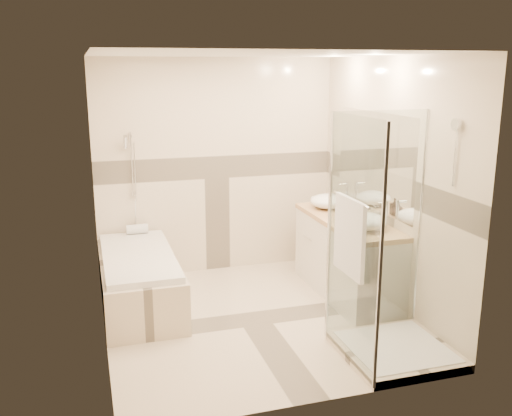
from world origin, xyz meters
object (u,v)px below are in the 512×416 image
object	(u,v)px
shower_enclosure	(382,298)
vessel_sink_far	(366,221)
amenity_bottle_b	(349,213)
amenity_bottle_a	(346,210)
vanity	(347,257)
bathtub	(139,277)
vessel_sink_near	(328,201)

from	to	relation	value
shower_enclosure	vessel_sink_far	distance (m)	0.99
amenity_bottle_b	shower_enclosure	bearing A→B (deg)	-102.65
amenity_bottle_a	vanity	bearing A→B (deg)	-34.23
vessel_sink_far	amenity_bottle_b	bearing A→B (deg)	90.00
amenity_bottle_b	bathtub	bearing A→B (deg)	169.22
vanity	shower_enclosure	size ratio (longest dim) A/B	0.79
shower_enclosure	amenity_bottle_a	xyz separation A→B (m)	(0.27, 1.28, 0.43)
vanity	vessel_sink_near	bearing A→B (deg)	92.38
vessel_sink_far	shower_enclosure	bearing A→B (deg)	-107.72
vessel_sink_near	amenity_bottle_b	world-z (taller)	same
bathtub	vessel_sink_near	xyz separation A→B (m)	(2.13, 0.13, 0.62)
bathtub	vessel_sink_far	world-z (taller)	vessel_sink_far
vanity	shower_enclosure	bearing A→B (deg)	-102.97
vessel_sink_near	vessel_sink_far	bearing A→B (deg)	-90.00
vessel_sink_near	vanity	bearing A→B (deg)	-87.62
vessel_sink_near	amenity_bottle_a	xyz separation A→B (m)	(0.00, -0.47, 0.01)
bathtub	amenity_bottle_b	xyz separation A→B (m)	(2.13, -0.41, 0.62)
bathtub	vessel_sink_near	size ratio (longest dim) A/B	4.28
vessel_sink_near	amenity_bottle_a	distance (m)	0.47
bathtub	amenity_bottle_a	size ratio (longest dim) A/B	9.57
vessel_sink_far	amenity_bottle_b	size ratio (longest dim) A/B	2.56
vanity	vessel_sink_near	world-z (taller)	vessel_sink_near
vanity	vessel_sink_far	world-z (taller)	vessel_sink_far
vanity	amenity_bottle_b	bearing A→B (deg)	-109.83
bathtub	vessel_sink_far	size ratio (longest dim) A/B	4.19
bathtub	amenity_bottle_b	size ratio (longest dim) A/B	10.71
bathtub	vessel_sink_near	distance (m)	2.22
bathtub	shower_enclosure	xyz separation A→B (m)	(1.86, -1.62, 0.20)
amenity_bottle_a	amenity_bottle_b	size ratio (longest dim) A/B	1.12
vanity	amenity_bottle_b	size ratio (longest dim) A/B	10.20
bathtub	amenity_bottle_a	bearing A→B (deg)	-8.98
bathtub	vanity	world-z (taller)	vanity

